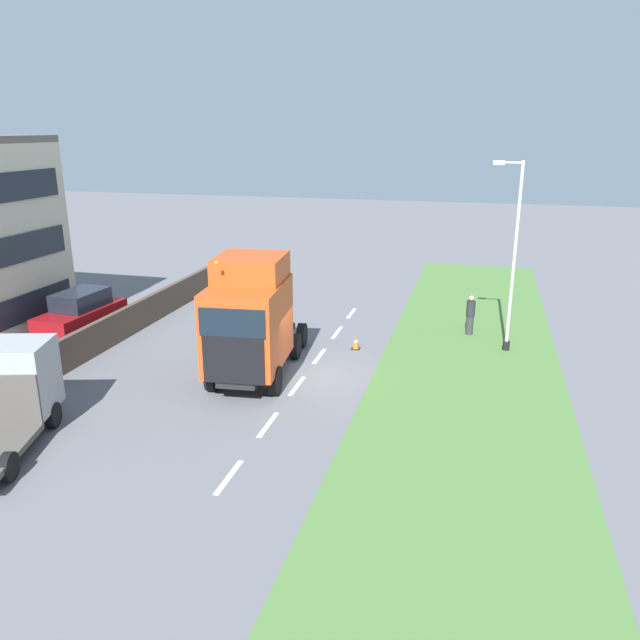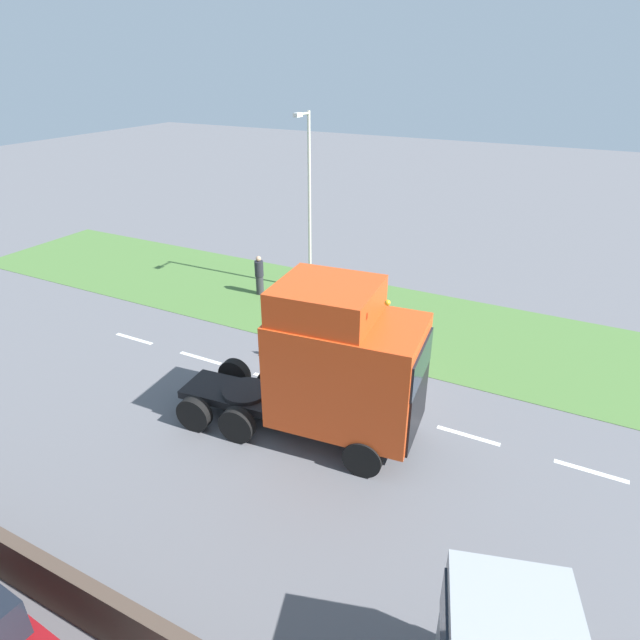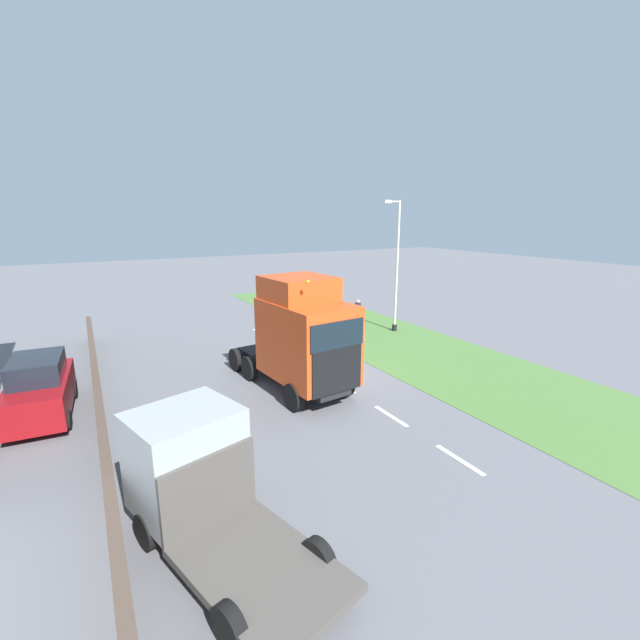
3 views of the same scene
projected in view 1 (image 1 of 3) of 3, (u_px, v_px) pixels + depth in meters
ground_plane at (304, 377)px, 23.53m from camera, size 120.00×120.00×0.00m
grass_verge at (466, 393)px, 22.08m from camera, size 7.00×44.00×0.01m
lane_markings at (309, 370)px, 24.18m from camera, size 0.16×17.80×0.00m
boundary_wall at (93, 340)px, 25.51m from camera, size 0.25×24.00×1.36m
lorry_cab at (250, 320)px, 22.57m from camera, size 3.19×7.18×4.79m
flatbed_truck at (10, 389)px, 18.77m from camera, size 3.56×5.60×2.80m
parked_car at (81, 316)px, 27.49m from camera, size 2.13×4.42×2.17m
lamp_post at (511, 265)px, 25.29m from camera, size 1.27×0.29×7.80m
pedestrian at (470, 315)px, 28.09m from camera, size 0.39×0.39×1.82m
traffic_cone_lead at (356, 343)px, 26.42m from camera, size 0.36×0.36×0.58m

